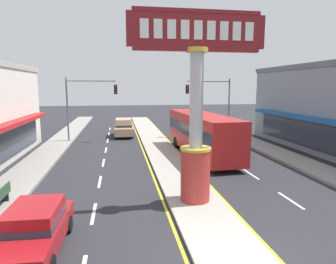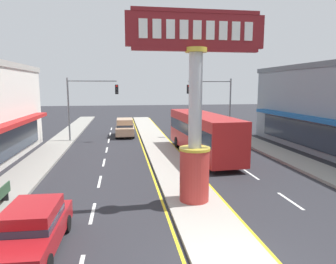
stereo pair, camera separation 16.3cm
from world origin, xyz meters
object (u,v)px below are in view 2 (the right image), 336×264
object	(u,v)px
suv_near_right_lane	(125,127)
street_bench	(0,195)
bus_far_right_lane	(202,132)
sedan_near_left_lane	(32,228)
district_sign	(195,117)
traffic_light_right_side	(215,97)
traffic_light_left_side	(87,98)

from	to	relation	value
suv_near_right_lane	street_bench	distance (m)	20.00
bus_far_right_lane	sedan_near_left_lane	xyz separation A→B (m)	(-9.14, -12.72, -1.08)
district_sign	bus_far_right_lane	size ratio (longest dim) A/B	0.75
district_sign	bus_far_right_lane	world-z (taller)	district_sign
street_bench	bus_far_right_lane	bearing A→B (deg)	37.70
suv_near_right_lane	street_bench	bearing A→B (deg)	-106.52
traffic_light_right_side	bus_far_right_lane	distance (m)	9.42
traffic_light_right_side	bus_far_right_lane	bearing A→B (deg)	-113.18
traffic_light_left_side	bus_far_right_lane	xyz separation A→B (m)	(9.43, -7.56, -2.38)
traffic_light_left_side	sedan_near_left_lane	bearing A→B (deg)	-89.19
district_sign	sedan_near_left_lane	size ratio (longest dim) A/B	1.94
traffic_light_left_side	bus_far_right_lane	world-z (taller)	traffic_light_left_side
street_bench	district_sign	bearing A→B (deg)	-3.68
traffic_light_left_side	street_bench	world-z (taller)	traffic_light_left_side
district_sign	sedan_near_left_lane	bearing A→B (deg)	-152.38
bus_far_right_lane	sedan_near_left_lane	distance (m)	15.70
traffic_light_left_side	suv_near_right_lane	distance (m)	5.55
district_sign	traffic_light_left_side	size ratio (longest dim) A/B	1.37
bus_far_right_lane	street_bench	world-z (taller)	bus_far_right_lane
traffic_light_left_side	traffic_light_right_side	xyz separation A→B (m)	(13.02, 0.82, 0.00)
district_sign	suv_near_right_lane	world-z (taller)	district_sign
bus_far_right_lane	street_bench	size ratio (longest dim) A/B	7.08
traffic_light_left_side	street_bench	bearing A→B (deg)	-97.26
suv_near_right_lane	sedan_near_left_lane	bearing A→B (deg)	-98.17
traffic_light_left_side	sedan_near_left_lane	distance (m)	20.57
district_sign	traffic_light_left_side	world-z (taller)	district_sign
district_sign	traffic_light_left_side	bearing A→B (deg)	110.93
traffic_light_right_side	traffic_light_left_side	bearing A→B (deg)	-176.40
traffic_light_left_side	traffic_light_right_side	distance (m)	13.04
district_sign	sedan_near_left_lane	distance (m)	7.72
district_sign	suv_near_right_lane	size ratio (longest dim) A/B	1.83
district_sign	bus_far_right_lane	xyz separation A→B (m)	(2.92, 9.46, -2.14)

